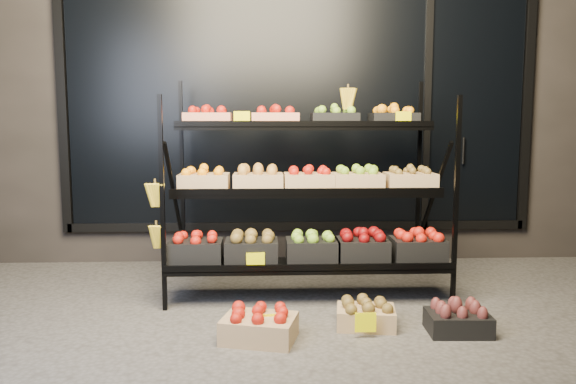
{
  "coord_description": "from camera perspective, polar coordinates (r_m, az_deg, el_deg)",
  "views": [
    {
      "loc": [
        -0.33,
        -3.67,
        1.3
      ],
      "look_at": [
        -0.14,
        0.55,
        0.79
      ],
      "focal_mm": 35.0,
      "sensor_mm": 36.0,
      "label": 1
    }
  ],
  "objects": [
    {
      "name": "floor_crate_left",
      "position": [
        3.48,
        -2.94,
        -13.3
      ],
      "size": [
        0.49,
        0.41,
        0.21
      ],
      "rotation": [
        0.0,
        0.0,
        -0.25
      ],
      "color": "tan",
      "rests_on": "ground"
    },
    {
      "name": "display_rack",
      "position": [
        4.31,
        1.77,
        0.08
      ],
      "size": [
        2.18,
        1.02,
        1.7
      ],
      "color": "black",
      "rests_on": "ground"
    },
    {
      "name": "tag_floor_b",
      "position": [
        3.55,
        7.87,
        -13.59
      ],
      "size": [
        0.13,
        0.01,
        0.12
      ],
      "primitive_type": "cube",
      "color": "#ECE500",
      "rests_on": "ground"
    },
    {
      "name": "building",
      "position": [
        6.28,
        0.52,
        11.02
      ],
      "size": [
        6.0,
        2.08,
        3.5
      ],
      "color": "#2D2826",
      "rests_on": "ground"
    },
    {
      "name": "tag_floor_a",
      "position": [
        3.5,
        -2.32,
        -13.86
      ],
      "size": [
        0.13,
        0.01,
        0.12
      ],
      "primitive_type": "cube",
      "color": "#ECE500",
      "rests_on": "ground"
    },
    {
      "name": "ground",
      "position": [
        3.91,
        2.51,
        -12.53
      ],
      "size": [
        24.0,
        24.0,
        0.0
      ],
      "primitive_type": "plane",
      "color": "#514F4C",
      "rests_on": "ground"
    },
    {
      "name": "floor_crate_midright",
      "position": [
        3.73,
        7.91,
        -12.12
      ],
      "size": [
        0.4,
        0.32,
        0.19
      ],
      "rotation": [
        0.0,
        0.0,
        -0.15
      ],
      "color": "tan",
      "rests_on": "ground"
    },
    {
      "name": "floor_crate_right",
      "position": [
        3.75,
        16.89,
        -12.22
      ],
      "size": [
        0.39,
        0.3,
        0.19
      ],
      "rotation": [
        0.0,
        0.0,
        -0.05
      ],
      "color": "black",
      "rests_on": "ground"
    }
  ]
}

